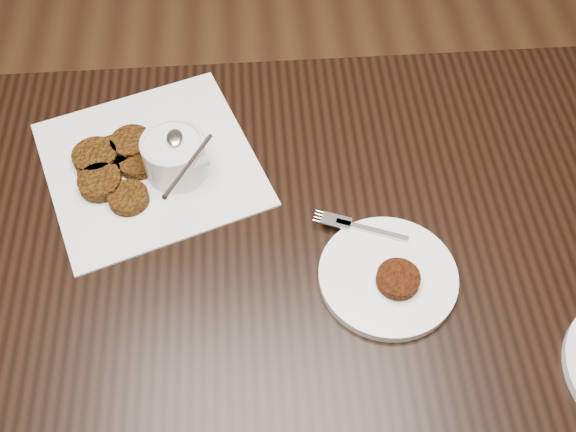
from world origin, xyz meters
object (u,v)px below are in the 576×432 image
object	(u,v)px
table	(303,361)
napkin	(151,164)
plate_with_patty	(388,274)
sauce_ramekin	(172,141)

from	to	relation	value
table	napkin	distance (m)	0.49
napkin	plate_with_patty	world-z (taller)	plate_with_patty
table	plate_with_patty	xyz separation A→B (m)	(0.11, -0.04, 0.39)
sauce_ramekin	plate_with_patty	bearing A→B (deg)	-35.94
table	sauce_ramekin	distance (m)	0.52
napkin	sauce_ramekin	xyz separation A→B (m)	(0.04, -0.02, 0.07)
napkin	plate_with_patty	xyz separation A→B (m)	(0.35, -0.24, 0.01)
plate_with_patty	table	bearing A→B (deg)	159.85
sauce_ramekin	plate_with_patty	world-z (taller)	sauce_ramekin
sauce_ramekin	plate_with_patty	distance (m)	0.38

